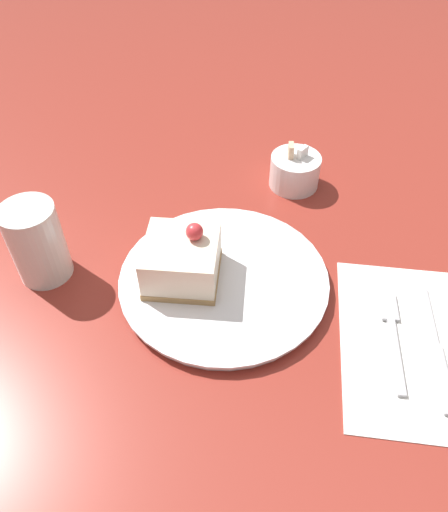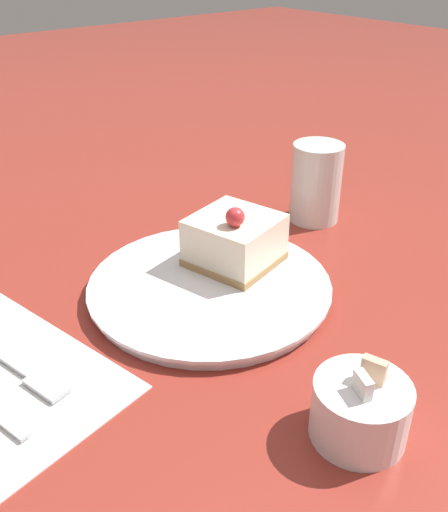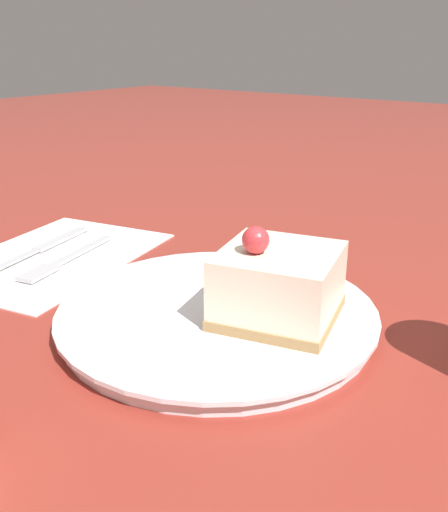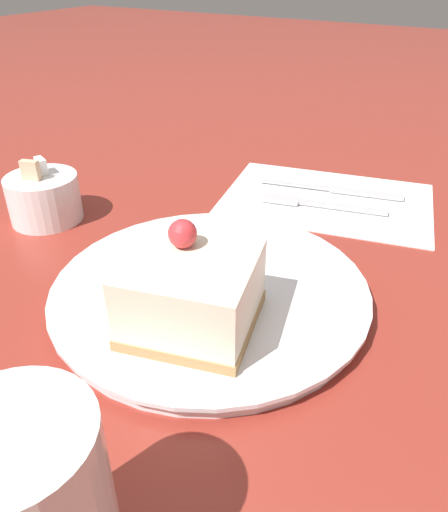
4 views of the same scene
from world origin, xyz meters
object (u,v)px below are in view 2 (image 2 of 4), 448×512
object	(u,v)px
cake_slice	(235,240)
fork	(21,368)
plate	(210,287)
sugar_bowl	(360,410)
drinking_glass	(316,183)

from	to	relation	value
cake_slice	fork	xyz separation A→B (m)	(0.28, 0.01, -0.04)
plate	cake_slice	xyz separation A→B (m)	(-0.05, -0.02, 0.04)
cake_slice	sugar_bowl	bearing A→B (deg)	57.31
drinking_glass	cake_slice	bearing A→B (deg)	12.88
fork	sugar_bowl	distance (m)	0.32
sugar_bowl	drinking_glass	xyz separation A→B (m)	(-0.28, -0.31, 0.03)
fork	drinking_glass	distance (m)	0.47
plate	drinking_glass	size ratio (longest dim) A/B	2.49
fork	sugar_bowl	xyz separation A→B (m)	(-0.19, 0.25, 0.02)
sugar_bowl	drinking_glass	size ratio (longest dim) A/B	0.72
fork	sugar_bowl	world-z (taller)	sugar_bowl
plate	sugar_bowl	size ratio (longest dim) A/B	3.48
fork	sugar_bowl	size ratio (longest dim) A/B	1.86
fork	cake_slice	bearing A→B (deg)	168.94
drinking_glass	fork	bearing A→B (deg)	6.47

